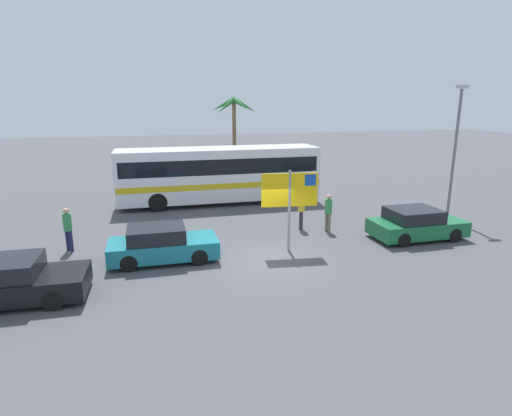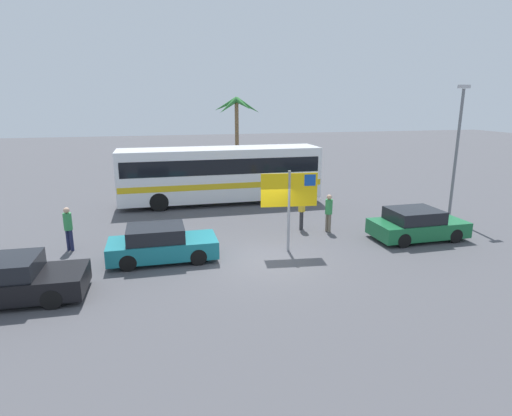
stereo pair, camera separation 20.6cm
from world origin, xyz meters
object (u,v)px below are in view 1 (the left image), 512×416
(bus_front_coach, at_px, (219,172))
(car_teal, at_px, (162,244))
(car_black, at_px, (7,282))
(pedestrian_near_sign, at_px, (68,226))
(car_green, at_px, (416,224))
(ferry_sign, at_px, (291,193))
(pedestrian_by_bus, at_px, (328,210))
(pedestrian_crossing_lot, at_px, (301,207))

(bus_front_coach, distance_m, car_teal, 9.28)
(car_black, xyz_separation_m, pedestrian_near_sign, (1.02, 4.20, 0.41))
(car_green, xyz_separation_m, pedestrian_near_sign, (-14.17, 1.94, 0.41))
(ferry_sign, height_order, car_teal, ferry_sign)
(ferry_sign, relative_size, car_black, 0.74)
(ferry_sign, height_order, pedestrian_near_sign, ferry_sign)
(bus_front_coach, distance_m, ferry_sign, 8.72)
(car_black, bearing_deg, pedestrian_by_bus, 20.30)
(bus_front_coach, relative_size, car_black, 2.61)
(bus_front_coach, height_order, car_green, bus_front_coach)
(bus_front_coach, distance_m, pedestrian_crossing_lot, 6.70)
(bus_front_coach, distance_m, pedestrian_near_sign, 9.67)
(bus_front_coach, height_order, car_teal, bus_front_coach)
(car_black, bearing_deg, ferry_sign, 14.22)
(ferry_sign, height_order, pedestrian_by_bus, ferry_sign)
(car_green, distance_m, pedestrian_near_sign, 14.31)
(car_teal, xyz_separation_m, pedestrian_near_sign, (-3.50, 1.92, 0.41))
(car_green, distance_m, pedestrian_crossing_lot, 4.99)
(bus_front_coach, relative_size, pedestrian_by_bus, 6.59)
(ferry_sign, distance_m, car_green, 5.98)
(car_green, relative_size, car_teal, 1.00)
(pedestrian_by_bus, bearing_deg, bus_front_coach, 100.60)
(car_teal, relative_size, pedestrian_near_sign, 2.25)
(bus_front_coach, xyz_separation_m, pedestrian_by_bus, (3.84, -6.66, -0.77))
(bus_front_coach, height_order, pedestrian_by_bus, bus_front_coach)
(car_green, bearing_deg, car_teal, 179.25)
(pedestrian_by_bus, distance_m, pedestrian_near_sign, 10.91)
(car_green, bearing_deg, pedestrian_crossing_lot, 149.76)
(pedestrian_crossing_lot, bearing_deg, car_green, 4.37)
(car_teal, distance_m, pedestrian_near_sign, 4.01)
(ferry_sign, xyz_separation_m, car_green, (5.73, 0.09, -1.69))
(pedestrian_near_sign, bearing_deg, pedestrian_crossing_lot, -54.11)
(car_teal, bearing_deg, pedestrian_near_sign, 151.41)
(car_green, bearing_deg, car_black, -172.22)
(bus_front_coach, xyz_separation_m, pedestrian_near_sign, (-7.06, -6.56, -0.74))
(bus_front_coach, distance_m, car_green, 11.14)
(car_teal, height_order, pedestrian_crossing_lot, pedestrian_crossing_lot)
(car_teal, distance_m, pedestrian_by_bus, 7.64)
(bus_front_coach, bearing_deg, car_black, -126.91)
(pedestrian_by_bus, height_order, pedestrian_near_sign, pedestrian_near_sign)
(pedestrian_crossing_lot, xyz_separation_m, pedestrian_near_sign, (-9.85, -0.51, -0.01))
(bus_front_coach, distance_m, car_black, 13.50)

